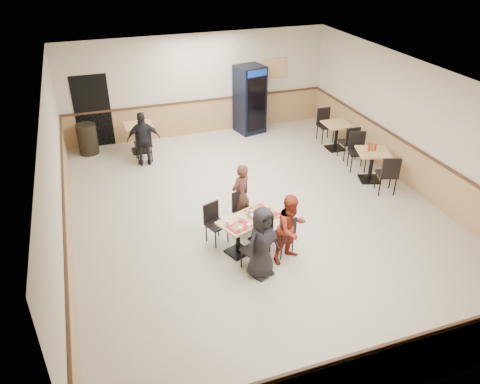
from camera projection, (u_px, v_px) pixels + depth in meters
name	position (u px, v px, depth m)	size (l,w,h in m)	color
ground	(258.00, 213.00, 10.52)	(10.00, 10.00, 0.00)	beige
room_shell	(285.00, 137.00, 12.83)	(10.00, 10.00, 10.00)	silver
main_table	(250.00, 227.00, 9.19)	(1.43, 1.06, 0.69)	black
main_chairs	(249.00, 229.00, 9.18)	(1.60, 1.81, 0.87)	black
diner_woman_left	(262.00, 243.00, 8.32)	(0.70, 0.45, 1.42)	black
diner_woman_right	(291.00, 228.00, 8.74)	(0.68, 0.53, 1.39)	maroon
diner_man_opposite	(241.00, 195.00, 9.82)	(0.51, 0.33, 1.40)	#523223
lone_diner	(144.00, 139.00, 12.29)	(0.86, 0.36, 1.48)	black
tabletop_clutter	(253.00, 217.00, 9.05)	(1.15, 0.87, 0.12)	red
side_table_near	(372.00, 161.00, 11.61)	(0.94, 0.94, 0.80)	black
side_table_near_chair_south	(387.00, 173.00, 11.09)	(0.47, 0.47, 1.02)	black
side_table_near_chair_north	(358.00, 152.00, 12.15)	(0.47, 0.47, 1.02)	black
side_table_far	(337.00, 132.00, 13.27)	(0.75, 0.75, 0.78)	black
side_table_far_chair_south	(348.00, 141.00, 12.77)	(0.46, 0.46, 0.99)	black
side_table_far_chair_north	(326.00, 125.00, 13.80)	(0.46, 0.46, 0.99)	black
condiment_caddy	(372.00, 147.00, 11.46)	(0.23, 0.06, 0.20)	red
back_table	(139.00, 134.00, 13.14)	(0.75, 0.75, 0.80)	black
back_table_chair_lone	(143.00, 143.00, 12.63)	(0.47, 0.47, 1.01)	black
pepsi_cooler	(250.00, 99.00, 14.20)	(0.92, 0.92, 2.05)	black
trash_bin	(88.00, 139.00, 13.08)	(0.55, 0.55, 0.86)	black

